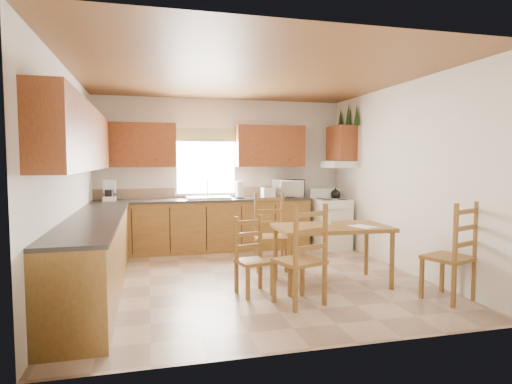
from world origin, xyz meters
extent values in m
plane|color=tan|center=(0.00, 0.00, 0.00)|extent=(4.50, 4.50, 0.00)
plane|color=brown|center=(0.00, 0.00, 2.70)|extent=(4.50, 4.50, 0.00)
plane|color=silver|center=(-2.25, 0.00, 1.35)|extent=(4.50, 4.50, 0.00)
plane|color=silver|center=(2.25, 0.00, 1.35)|extent=(4.50, 4.50, 0.00)
plane|color=silver|center=(0.00, 2.25, 1.35)|extent=(4.50, 4.50, 0.00)
plane|color=silver|center=(0.00, -2.25, 1.35)|extent=(4.50, 4.50, 0.00)
cube|color=brown|center=(-0.38, 1.95, 0.44)|extent=(3.75, 0.60, 0.88)
cube|color=brown|center=(-1.95, -0.15, 0.44)|extent=(0.60, 3.60, 0.88)
cube|color=#36322F|center=(-0.38, 1.95, 0.90)|extent=(3.75, 0.63, 0.04)
cube|color=#36322F|center=(-1.95, -0.15, 0.90)|extent=(0.63, 3.60, 0.04)
cube|color=#8B7154|center=(-0.38, 2.24, 1.01)|extent=(3.75, 0.01, 0.18)
cube|color=brown|center=(-1.55, 2.08, 1.85)|extent=(1.41, 0.33, 0.75)
cube|color=brown|center=(0.86, 2.08, 1.85)|extent=(1.25, 0.33, 0.75)
cube|color=brown|center=(-2.08, -0.15, 1.85)|extent=(0.33, 3.60, 0.75)
cube|color=brown|center=(2.08, 1.65, 1.90)|extent=(0.33, 0.62, 0.62)
cube|color=silver|center=(2.03, 1.65, 1.52)|extent=(0.44, 0.62, 0.12)
cube|color=silver|center=(-0.30, 2.22, 1.55)|extent=(1.13, 0.02, 1.18)
cube|color=white|center=(-0.30, 2.21, 1.55)|extent=(1.05, 0.01, 1.10)
cube|color=#5B7B37|center=(-0.30, 2.19, 2.05)|extent=(1.19, 0.01, 0.24)
cube|color=silver|center=(-0.30, 1.95, 0.94)|extent=(0.75, 0.45, 0.04)
cone|color=#173D16|center=(2.21, 1.33, 2.38)|extent=(0.22, 0.22, 0.36)
cone|color=#173D16|center=(2.21, 1.65, 2.42)|extent=(0.22, 0.22, 0.36)
cone|color=#173D16|center=(2.21, 1.97, 2.38)|extent=(0.22, 0.22, 0.36)
cube|color=silver|center=(1.88, 1.61, 0.44)|extent=(0.61, 0.63, 0.88)
cube|color=silver|center=(-1.95, 1.93, 1.10)|extent=(0.27, 0.30, 0.35)
cylinder|color=white|center=(0.25, 1.90, 1.07)|extent=(0.16, 0.16, 0.31)
cube|color=silver|center=(0.77, 1.86, 1.02)|extent=(0.25, 0.18, 0.19)
imported|color=silver|center=(1.19, 1.95, 1.08)|extent=(0.64, 0.57, 0.32)
cube|color=brown|center=(0.94, -0.51, 0.38)|extent=(1.46, 0.87, 0.76)
cube|color=brown|center=(0.29, -1.11, 0.56)|extent=(0.59, 0.57, 1.11)
cube|color=brown|center=(1.99, -1.39, 0.56)|extent=(0.60, 0.59, 1.13)
cube|color=brown|center=(-0.11, -0.65, 0.46)|extent=(0.46, 0.45, 0.92)
cube|color=brown|center=(0.40, 0.42, 0.55)|extent=(0.53, 0.51, 1.10)
cube|color=white|center=(1.30, -0.67, 0.76)|extent=(0.32, 0.37, 0.00)
cube|color=white|center=(0.91, -0.44, 0.83)|extent=(0.10, 0.03, 0.13)
camera|label=1|loc=(-1.31, -5.51, 1.60)|focal=30.00mm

